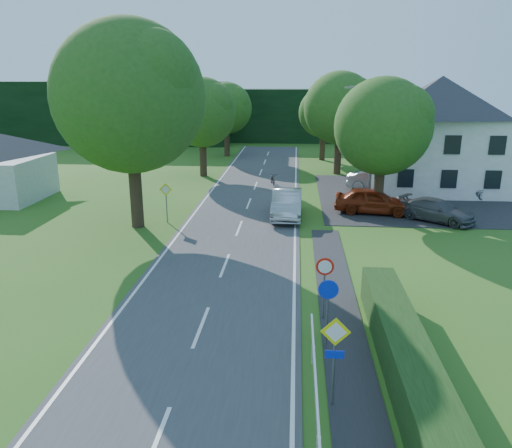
# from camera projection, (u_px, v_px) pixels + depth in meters

# --- Properties ---
(road) EXTENTS (7.00, 80.00, 0.04)m
(road) POSITION_uv_depth(u_px,v_px,m) (230.00, 251.00, 25.17)
(road) COLOR #3D3D40
(road) RESTS_ON ground
(parking_pad) EXTENTS (14.00, 16.00, 0.04)m
(parking_pad) POSITION_uv_depth(u_px,v_px,m) (415.00, 197.00, 36.69)
(parking_pad) COLOR #242426
(parking_pad) RESTS_ON ground
(line_edge_left) EXTENTS (0.12, 80.00, 0.01)m
(line_edge_left) POSITION_uv_depth(u_px,v_px,m) (167.00, 249.00, 25.41)
(line_edge_left) COLOR white
(line_edge_left) RESTS_ON road
(line_edge_right) EXTENTS (0.12, 80.00, 0.01)m
(line_edge_right) POSITION_uv_depth(u_px,v_px,m) (295.00, 253.00, 24.92)
(line_edge_right) COLOR white
(line_edge_right) RESTS_ON road
(line_centre) EXTENTS (0.12, 80.00, 0.01)m
(line_centre) POSITION_uv_depth(u_px,v_px,m) (230.00, 251.00, 25.16)
(line_centre) COLOR white
(line_centre) RESTS_ON road
(tree_main) EXTENTS (9.40, 9.40, 11.64)m
(tree_main) POSITION_uv_depth(u_px,v_px,m) (131.00, 127.00, 27.82)
(tree_main) COLOR #255218
(tree_main) RESTS_ON ground
(tree_left_far) EXTENTS (7.00, 7.00, 8.58)m
(tree_left_far) POSITION_uv_depth(u_px,v_px,m) (202.00, 127.00, 43.48)
(tree_left_far) COLOR #255218
(tree_left_far) RESTS_ON ground
(tree_right_far) EXTENTS (7.40, 7.40, 9.09)m
(tree_right_far) POSITION_uv_depth(u_px,v_px,m) (339.00, 123.00, 44.41)
(tree_right_far) COLOR #255218
(tree_right_far) RESTS_ON ground
(tree_left_back) EXTENTS (6.60, 6.60, 8.07)m
(tree_left_back) POSITION_uv_depth(u_px,v_px,m) (227.00, 120.00, 55.00)
(tree_left_back) COLOR #255218
(tree_left_back) RESTS_ON ground
(tree_right_back) EXTENTS (6.20, 6.20, 7.56)m
(tree_right_back) POSITION_uv_depth(u_px,v_px,m) (323.00, 124.00, 52.36)
(tree_right_back) COLOR #255218
(tree_right_back) RESTS_ON ground
(tree_right_mid) EXTENTS (7.00, 7.00, 8.58)m
(tree_right_mid) POSITION_uv_depth(u_px,v_px,m) (381.00, 147.00, 30.98)
(tree_right_mid) COLOR #255218
(tree_right_mid) RESTS_ON ground
(treeline_left) EXTENTS (44.00, 6.00, 8.00)m
(treeline_left) POSITION_uv_depth(u_px,v_px,m) (62.00, 113.00, 66.36)
(treeline_left) COLOR black
(treeline_left) RESTS_ON ground
(treeline_right) EXTENTS (30.00, 5.00, 7.00)m
(treeline_right) POSITION_uv_depth(u_px,v_px,m) (332.00, 116.00, 67.59)
(treeline_right) COLOR black
(treeline_right) RESTS_ON ground
(house_white) EXTENTS (10.60, 8.40, 8.60)m
(house_white) POSITION_uv_depth(u_px,v_px,m) (438.00, 133.00, 38.18)
(house_white) COLOR silver
(house_white) RESTS_ON ground
(streetlight) EXTENTS (2.03, 0.18, 8.00)m
(streetlight) POSITION_uv_depth(u_px,v_px,m) (370.00, 141.00, 32.87)
(streetlight) COLOR slate
(streetlight) RESTS_ON ground
(sign_priority_right) EXTENTS (0.78, 0.09, 2.59)m
(sign_priority_right) POSITION_uv_depth(u_px,v_px,m) (335.00, 346.00, 12.85)
(sign_priority_right) COLOR slate
(sign_priority_right) RESTS_ON ground
(sign_roundabout) EXTENTS (0.64, 0.08, 2.37)m
(sign_roundabout) POSITION_uv_depth(u_px,v_px,m) (328.00, 300.00, 15.75)
(sign_roundabout) COLOR slate
(sign_roundabout) RESTS_ON ground
(sign_speed_limit) EXTENTS (0.64, 0.11, 2.37)m
(sign_speed_limit) POSITION_uv_depth(u_px,v_px,m) (325.00, 274.00, 17.63)
(sign_speed_limit) COLOR slate
(sign_speed_limit) RESTS_ON ground
(sign_priority_left) EXTENTS (0.78, 0.09, 2.44)m
(sign_priority_left) POSITION_uv_depth(u_px,v_px,m) (166.00, 195.00, 29.80)
(sign_priority_left) COLOR slate
(sign_priority_left) RESTS_ON ground
(moving_car) EXTENTS (1.86, 5.22, 1.71)m
(moving_car) POSITION_uv_depth(u_px,v_px,m) (287.00, 204.00, 31.10)
(moving_car) COLOR #B1B2B6
(moving_car) RESTS_ON road
(motorcycle) EXTENTS (0.97, 1.87, 0.94)m
(motorcycle) POSITION_uv_depth(u_px,v_px,m) (273.00, 179.00, 40.82)
(motorcycle) COLOR black
(motorcycle) RESTS_ON road
(parked_car_red) EXTENTS (5.10, 2.69, 1.65)m
(parked_car_red) POSITION_uv_depth(u_px,v_px,m) (373.00, 201.00, 32.03)
(parked_car_red) COLOR maroon
(parked_car_red) RESTS_ON parking_pad
(parked_car_silver_a) EXTENTS (4.90, 2.39, 1.55)m
(parked_car_silver_a) POSITION_uv_depth(u_px,v_px,m) (377.00, 180.00, 38.78)
(parked_car_silver_a) COLOR #AAAAAE
(parked_car_silver_a) RESTS_ON parking_pad
(parked_car_grey) EXTENTS (4.78, 4.29, 1.33)m
(parked_car_grey) POSITION_uv_depth(u_px,v_px,m) (437.00, 210.00, 30.30)
(parked_car_grey) COLOR #4D4E52
(parked_car_grey) RESTS_ON parking_pad
(parked_car_silver_b) EXTENTS (4.92, 2.75, 1.30)m
(parked_car_silver_b) POSITION_uv_depth(u_px,v_px,m) (499.00, 189.00, 36.32)
(parked_car_silver_b) COLOR silver
(parked_car_silver_b) RESTS_ON parking_pad
(parasol) EXTENTS (2.07, 2.10, 1.67)m
(parasol) POSITION_uv_depth(u_px,v_px,m) (401.00, 180.00, 38.41)
(parasol) COLOR #AD140D
(parasol) RESTS_ON parking_pad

